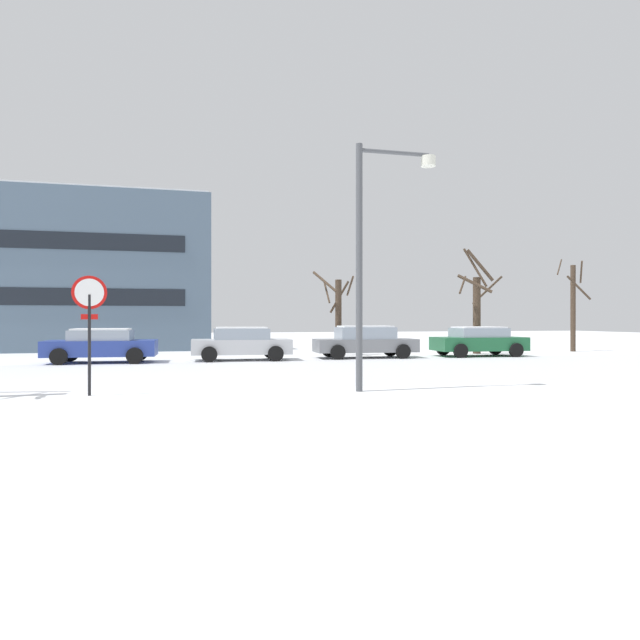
% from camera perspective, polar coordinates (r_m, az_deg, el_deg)
% --- Properties ---
extents(ground_plane, '(120.00, 120.00, 0.00)m').
position_cam_1_polar(ground_plane, '(15.31, -18.49, -6.41)').
color(ground_plane, white).
extents(road_surface, '(80.00, 9.51, 0.00)m').
position_cam_1_polar(road_surface, '(19.03, -17.60, -5.13)').
color(road_surface, silver).
rests_on(road_surface, ground).
extents(stop_sign, '(0.75, 0.17, 2.71)m').
position_cam_1_polar(stop_sign, '(13.98, -21.88, 0.80)').
color(stop_sign, black).
rests_on(stop_sign, ground).
extents(street_lamp, '(2.05, 0.36, 5.93)m').
position_cam_1_polar(street_lamp, '(14.04, 5.34, 7.91)').
color(street_lamp, '#4C4F54').
rests_on(street_lamp, ground).
extents(parked_car_blue, '(4.29, 2.28, 1.36)m').
position_cam_1_polar(parked_car_blue, '(24.44, -20.83, -2.32)').
color(parked_car_blue, '#283D93').
rests_on(parked_car_blue, ground).
extents(parked_car_silver, '(4.19, 2.19, 1.40)m').
position_cam_1_polar(parked_car_silver, '(24.43, -7.80, -2.29)').
color(parked_car_silver, silver).
rests_on(parked_car_silver, ground).
extents(parked_car_gray, '(4.59, 2.13, 1.44)m').
position_cam_1_polar(parked_car_gray, '(25.79, 4.50, -2.14)').
color(parked_car_gray, slate).
rests_on(parked_car_gray, ground).
extents(parked_car_green, '(4.27, 2.28, 1.38)m').
position_cam_1_polar(parked_car_green, '(27.92, 15.45, -2.01)').
color(parked_car_green, '#1E6038').
rests_on(parked_car_green, ground).
extents(tree_far_left, '(2.42, 2.41, 5.27)m').
position_cam_1_polar(tree_far_left, '(29.88, 15.28, 1.28)').
color(tree_far_left, '#423326').
rests_on(tree_far_left, ground).
extents(tree_far_mid, '(1.85, 1.82, 4.05)m').
position_cam_1_polar(tree_far_mid, '(27.61, 1.74, 0.78)').
color(tree_far_mid, '#423326').
rests_on(tree_far_mid, ground).
extents(tree_far_right, '(1.62, 1.80, 5.06)m').
position_cam_1_polar(tree_far_right, '(33.71, 23.81, 1.37)').
color(tree_far_right, '#423326').
rests_on(tree_far_right, ground).
extents(building_far_left, '(13.95, 8.64, 8.78)m').
position_cam_1_polar(building_far_left, '(36.66, -22.10, 4.22)').
color(building_far_left, slate).
rests_on(building_far_left, ground).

